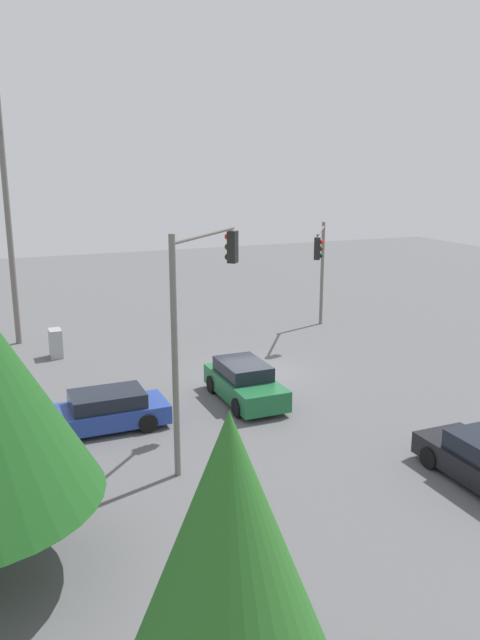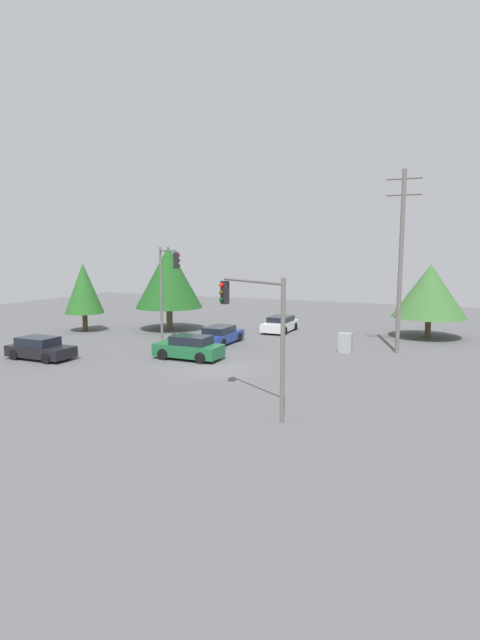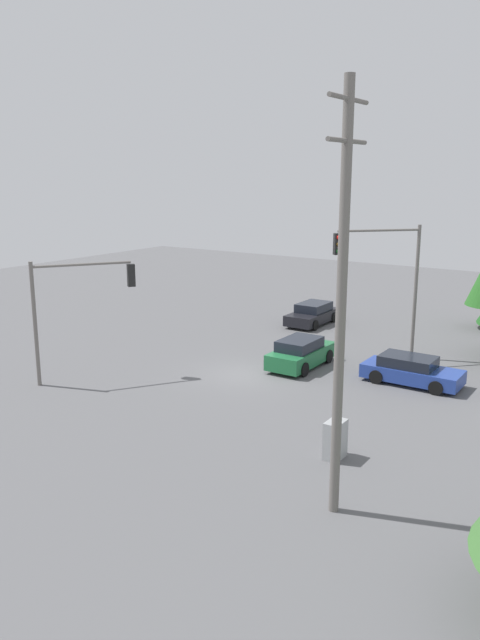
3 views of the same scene
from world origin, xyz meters
name	(u,v)px [view 3 (image 3 of 3)]	position (x,y,z in m)	size (l,w,h in m)	color
ground_plane	(248,374)	(0.00, 0.00, 0.00)	(80.00, 80.00, 0.00)	#5B5B5E
sedan_blue	(411,371)	(-3.01, 6.99, 0.63)	(1.94, 4.43, 1.30)	#233D93
sedan_green	(301,353)	(-2.48, 1.56, 0.71)	(4.24, 1.92, 1.48)	#1E6638
sedan_dark	(312,314)	(-10.96, -2.21, 0.66)	(4.25, 1.97, 1.38)	black
traffic_signal_main	(77,297)	(5.07, -5.97, 3.96)	(3.98, 2.77, 5.69)	slate
traffic_signal_cross	(386,269)	(-5.88, 4.48, 4.77)	(3.46, 3.31, 6.95)	slate
utility_pole_tall	(341,298)	(9.08, 8.91, 6.21)	(2.20, 0.28, 11.81)	slate
electrical_cabinet	(335,440)	(5.98, 7.46, 0.66)	(0.86, 0.55, 1.33)	#9EA0A3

